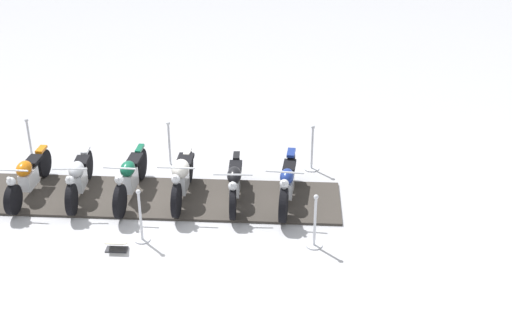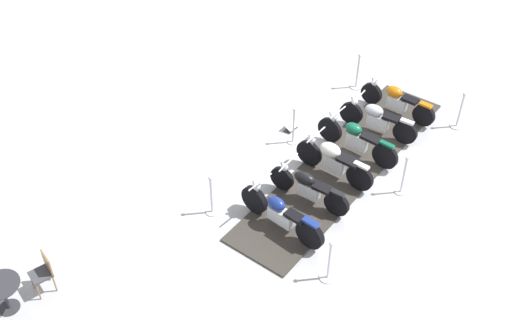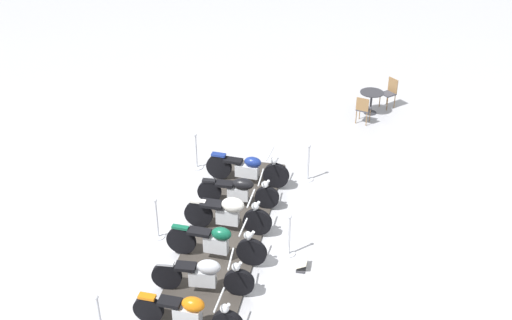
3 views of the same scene
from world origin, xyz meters
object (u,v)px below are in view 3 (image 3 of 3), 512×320
Objects in this scene: stanchion_left_mid at (157,224)px; cafe_chair_near_table at (390,91)px; motorcycle_cream at (229,213)px; cafe_table at (371,97)px; motorcycle_chrome at (204,275)px; cafe_chair_across_table at (363,108)px; stanchion_left_rear at (196,157)px; stanchion_right_rear at (308,168)px; motorcycle_black at (239,191)px; motorcycle_forest at (217,242)px; info_placard at (302,265)px; motorcycle_navy at (248,169)px; stanchion_right_mid at (289,241)px; motorcycle_copper at (189,312)px.

stanchion_left_mid is 9.75m from cafe_chair_near_table.
motorcycle_cream is 2.69× the size of cafe_table.
cafe_chair_across_table is at bearing 67.54° from motorcycle_chrome.
stanchion_right_rear is at bearing -158.76° from stanchion_left_rear.
stanchion_right_rear is 4.69m from cafe_table.
motorcycle_black is 1.79× the size of stanchion_right_rear.
motorcycle_black is 1.79× the size of stanchion_left_mid.
motorcycle_forest is 2.26× the size of cafe_chair_near_table.
motorcycle_cream is 4.58× the size of info_placard.
cafe_chair_near_table is (-0.32, -0.76, 0.01)m from cafe_table.
motorcycle_chrome is 3.24m from motorcycle_black.
stanchion_left_mid is at bearing 67.23° from stanchion_right_rear.
stanchion_left_rear is 7.22m from cafe_chair_near_table.
stanchion_left_mid is 3.23m from stanchion_left_rear.
motorcycle_chrome is 1.83× the size of stanchion_left_mid.
stanchion_left_rear is at bearing 165.89° from motorcycle_navy.
motorcycle_forest is 2.04× the size of stanchion_right_mid.
motorcycle_forest is 2.06× the size of stanchion_left_rear.
motorcycle_chrome is 0.90× the size of motorcycle_navy.
stanchion_right_rear is 1.20× the size of cafe_chair_across_table.
motorcycle_forest is 2.17m from motorcycle_black.
stanchion_left_rear is at bearing 21.24° from stanchion_right_rear.
motorcycle_forest is 2.94× the size of cafe_table.
motorcycle_chrome is at bearing -57.12° from info_placard.
motorcycle_copper is 5.41m from motorcycle_navy.
stanchion_left_rear is 5.70m from cafe_chair_across_table.
motorcycle_black is at bearing -25.59° from stanchion_right_mid.
motorcycle_cream is 1.04× the size of motorcycle_black.
motorcycle_navy is 2.04× the size of stanchion_left_rear.
cafe_chair_near_table is at bearing -100.65° from stanchion_left_mid.
motorcycle_cream is at bearing -85.27° from motorcycle_navy.
cafe_chair_near_table is at bearing -82.53° from stanchion_right_mid.
motorcycle_chrome is at bearing 129.46° from stanchion_left_rear.
motorcycle_chrome reaches higher than motorcycle_copper.
info_placard is 0.59× the size of cafe_table.
stanchion_left_rear reaches higher than motorcycle_copper.
cafe_chair_near_table is (-2.97, -6.57, 0.23)m from stanchion_left_rear.
motorcycle_copper is at bearing 95.20° from cafe_table.
stanchion_left_mid is at bearing -160.36° from motorcycle_cream.
motorcycle_copper is 6.13m from stanchion_right_rear.
motorcycle_forest is at bearing 21.81° from cafe_chair_near_table.
info_placard is at bearing 28.41° from motorcycle_chrome.
info_placard is at bearing 151.98° from stanchion_right_mid.
motorcycle_cream reaches higher than motorcycle_forest.
motorcycle_navy is 3.13m from stanchion_left_mid.
motorcycle_chrome is 1.83× the size of stanchion_right_rear.
motorcycle_navy reaches higher than motorcycle_black.
cafe_table is (0.98, -10.76, 0.09)m from motorcycle_copper.
motorcycle_navy is 1.63m from stanchion_right_rear.
stanchion_left_rear is 1.10× the size of cafe_chair_near_table.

